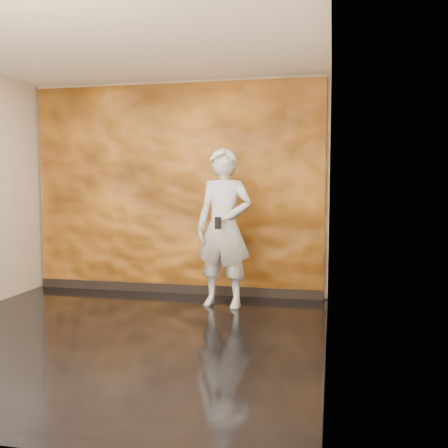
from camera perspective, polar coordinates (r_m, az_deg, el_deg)
room at (r=4.81m, az=-12.79°, el=3.78°), size 4.02×4.02×2.81m
feature_wall at (r=6.64m, az=-5.62°, el=3.95°), size 3.90×0.06×2.75m
baseboard at (r=6.75m, az=-5.63°, el=-7.34°), size 3.90×0.04×0.12m
man at (r=5.90m, az=-0.02°, el=-0.43°), size 0.74×0.54×1.88m
phone at (r=5.65m, az=-0.69°, el=0.11°), size 0.08×0.03×0.14m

